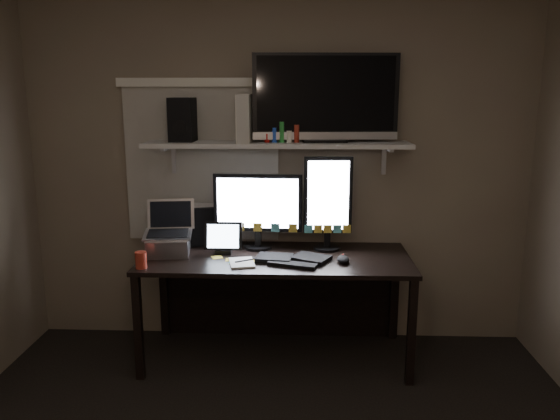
{
  "coord_description": "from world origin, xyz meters",
  "views": [
    {
      "loc": [
        0.17,
        -2.09,
        1.81
      ],
      "look_at": [
        0.03,
        1.25,
        1.09
      ],
      "focal_mm": 35.0,
      "sensor_mm": 36.0,
      "label": 1
    }
  ],
  "objects_px": {
    "monitor_landscape": "(258,211)",
    "keyboard": "(293,258)",
    "tablet": "(223,238)",
    "tv": "(325,98)",
    "monitor_portrait": "(328,203)",
    "desk": "(277,275)",
    "speaker": "(183,120)",
    "game_console": "(245,119)",
    "laptop": "(168,229)",
    "cup": "(141,260)",
    "mouse": "(343,259)"
  },
  "relations": [
    {
      "from": "monitor_landscape",
      "to": "keyboard",
      "type": "height_order",
      "value": "monitor_landscape"
    },
    {
      "from": "tablet",
      "to": "keyboard",
      "type": "bearing_deg",
      "value": -16.59
    },
    {
      "from": "keyboard",
      "to": "tv",
      "type": "relative_size",
      "value": 0.49
    },
    {
      "from": "monitor_portrait",
      "to": "keyboard",
      "type": "bearing_deg",
      "value": -133.94
    },
    {
      "from": "desk",
      "to": "monitor_landscape",
      "type": "bearing_deg",
      "value": 152.2
    },
    {
      "from": "speaker",
      "to": "game_console",
      "type": "bearing_deg",
      "value": -6.2
    },
    {
      "from": "laptop",
      "to": "cup",
      "type": "height_order",
      "value": "laptop"
    },
    {
      "from": "monitor_landscape",
      "to": "laptop",
      "type": "height_order",
      "value": "monitor_landscape"
    },
    {
      "from": "game_console",
      "to": "speaker",
      "type": "distance_m",
      "value": 0.44
    },
    {
      "from": "tv",
      "to": "game_console",
      "type": "height_order",
      "value": "tv"
    },
    {
      "from": "laptop",
      "to": "cup",
      "type": "bearing_deg",
      "value": -117.13
    },
    {
      "from": "monitor_landscape",
      "to": "laptop",
      "type": "xyz_separation_m",
      "value": [
        -0.59,
        -0.19,
        -0.09
      ]
    },
    {
      "from": "desk",
      "to": "cup",
      "type": "xyz_separation_m",
      "value": [
        -0.83,
        -0.41,
        0.23
      ]
    },
    {
      "from": "desk",
      "to": "monitor_landscape",
      "type": "height_order",
      "value": "monitor_landscape"
    },
    {
      "from": "desk",
      "to": "mouse",
      "type": "height_order",
      "value": "mouse"
    },
    {
      "from": "monitor_portrait",
      "to": "game_console",
      "type": "bearing_deg",
      "value": 178.66
    },
    {
      "from": "tablet",
      "to": "tv",
      "type": "height_order",
      "value": "tv"
    },
    {
      "from": "monitor_landscape",
      "to": "mouse",
      "type": "height_order",
      "value": "monitor_landscape"
    },
    {
      "from": "monitor_portrait",
      "to": "tablet",
      "type": "bearing_deg",
      "value": -172.17
    },
    {
      "from": "monitor_landscape",
      "to": "game_console",
      "type": "height_order",
      "value": "game_console"
    },
    {
      "from": "tablet",
      "to": "game_console",
      "type": "distance_m",
      "value": 0.82
    },
    {
      "from": "keyboard",
      "to": "game_console",
      "type": "distance_m",
      "value": 0.99
    },
    {
      "from": "tv",
      "to": "speaker",
      "type": "xyz_separation_m",
      "value": [
        -0.97,
        0.02,
        -0.14
      ]
    },
    {
      "from": "monitor_landscape",
      "to": "tv",
      "type": "distance_m",
      "value": 0.9
    },
    {
      "from": "desk",
      "to": "tablet",
      "type": "bearing_deg",
      "value": -168.72
    },
    {
      "from": "mouse",
      "to": "laptop",
      "type": "relative_size",
      "value": 0.34
    },
    {
      "from": "tablet",
      "to": "laptop",
      "type": "relative_size",
      "value": 0.72
    },
    {
      "from": "monitor_landscape",
      "to": "keyboard",
      "type": "distance_m",
      "value": 0.46
    },
    {
      "from": "tablet",
      "to": "laptop",
      "type": "distance_m",
      "value": 0.38
    },
    {
      "from": "desk",
      "to": "cup",
      "type": "relative_size",
      "value": 17.06
    },
    {
      "from": "desk",
      "to": "mouse",
      "type": "xyz_separation_m",
      "value": [
        0.44,
        -0.24,
        0.2
      ]
    },
    {
      "from": "keyboard",
      "to": "cup",
      "type": "bearing_deg",
      "value": -150.86
    },
    {
      "from": "desk",
      "to": "laptop",
      "type": "xyz_separation_m",
      "value": [
        -0.73,
        -0.12,
        0.36
      ]
    },
    {
      "from": "mouse",
      "to": "cup",
      "type": "bearing_deg",
      "value": -177.19
    },
    {
      "from": "monitor_landscape",
      "to": "tablet",
      "type": "xyz_separation_m",
      "value": [
        -0.23,
        -0.14,
        -0.16
      ]
    },
    {
      "from": "monitor_portrait",
      "to": "cup",
      "type": "relative_size",
      "value": 6.33
    },
    {
      "from": "tv",
      "to": "speaker",
      "type": "distance_m",
      "value": 0.98
    },
    {
      "from": "tablet",
      "to": "cup",
      "type": "height_order",
      "value": "tablet"
    },
    {
      "from": "game_console",
      "to": "speaker",
      "type": "relative_size",
      "value": 1.07
    },
    {
      "from": "monitor_landscape",
      "to": "tablet",
      "type": "distance_m",
      "value": 0.31
    },
    {
      "from": "laptop",
      "to": "speaker",
      "type": "distance_m",
      "value": 0.76
    },
    {
      "from": "game_console",
      "to": "speaker",
      "type": "height_order",
      "value": "game_console"
    },
    {
      "from": "monitor_landscape",
      "to": "tv",
      "type": "bearing_deg",
      "value": 4.9
    },
    {
      "from": "desk",
      "to": "tablet",
      "type": "relative_size",
      "value": 7.04
    },
    {
      "from": "desk",
      "to": "speaker",
      "type": "xyz_separation_m",
      "value": [
        -0.65,
        0.11,
        1.07
      ]
    },
    {
      "from": "game_console",
      "to": "tablet",
      "type": "bearing_deg",
      "value": -138.14
    },
    {
      "from": "tablet",
      "to": "cup",
      "type": "relative_size",
      "value": 2.42
    },
    {
      "from": "desk",
      "to": "tv",
      "type": "xyz_separation_m",
      "value": [
        0.32,
        0.09,
        1.22
      ]
    },
    {
      "from": "tablet",
      "to": "tv",
      "type": "bearing_deg",
      "value": 12.68
    },
    {
      "from": "speaker",
      "to": "mouse",
      "type": "bearing_deg",
      "value": -16.21
    }
  ]
}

